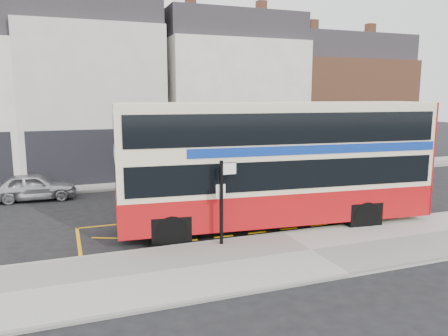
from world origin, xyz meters
name	(u,v)px	position (x,y,z in m)	size (l,w,h in m)	color
ground	(278,233)	(0.00, 0.00, 0.00)	(120.00, 120.00, 0.00)	black
pavement	(311,252)	(0.00, -2.30, 0.07)	(40.00, 4.00, 0.15)	#9B9993
kerb	(283,234)	(0.00, -0.38, 0.07)	(40.00, 0.15, 0.15)	gray
far_pavement	(194,178)	(0.00, 11.00, 0.07)	(50.00, 3.00, 0.15)	#9B9993
road_markings	(260,221)	(0.00, 1.60, 0.01)	(14.00, 3.40, 0.01)	#E49F0C
terrace_left	(90,91)	(-5.50, 14.99, 5.32)	(8.00, 8.01, 11.80)	silver
terrace_green_shop	(225,95)	(3.50, 14.99, 5.07)	(9.00, 8.01, 11.30)	white
terrace_right	(334,101)	(12.50, 14.99, 4.57)	(9.00, 8.01, 10.30)	brown
double_decker_bus	(277,162)	(0.33, 0.81, 2.53)	(12.24, 3.89, 4.81)	beige
bus_stop_post	(223,194)	(-2.46, -0.75, 1.86)	(0.70, 0.12, 2.82)	black
car_silver	(34,187)	(-8.76, 8.77, 0.67)	(1.57, 3.91, 1.33)	#ADADB1
car_grey	(174,176)	(-1.70, 9.00, 0.68)	(1.44, 4.14, 1.36)	#3F4247
car_white	(368,165)	(10.63, 8.31, 0.73)	(2.03, 5.00, 1.45)	#BBBBBB
street_tree_right	(314,118)	(8.64, 11.60, 3.56)	(2.42, 2.42, 5.22)	black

